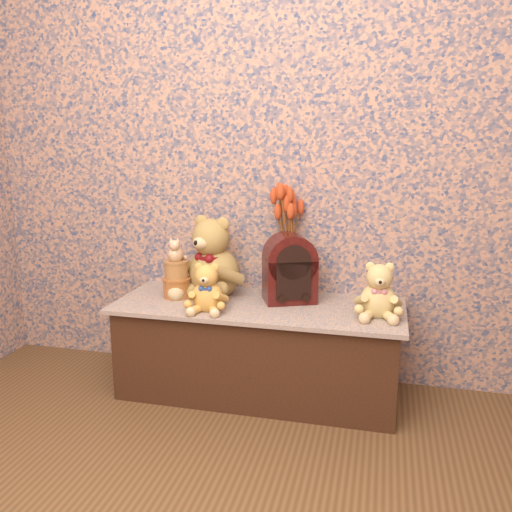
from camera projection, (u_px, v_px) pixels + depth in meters
The scene contains 10 objects.
display_shelf at pixel (258, 348), 2.55m from camera, with size 1.35×0.54×0.45m, color #395274.
teddy_large at pixel (214, 253), 2.60m from camera, with size 0.34×0.40×0.42m, color olive, non-canonical shape.
teddy_medium at pixel (207, 285), 2.38m from camera, with size 0.19×0.22×0.24m, color gold, non-canonical shape.
teddy_small at pixel (379, 287), 2.30m from camera, with size 0.21×0.25×0.26m, color tan, non-canonical shape.
cathedral_radio at pixel (290, 268), 2.51m from camera, with size 0.24×0.17×0.33m, color #370B0A, non-canonical shape.
ceramic_vase at pixel (287, 275), 2.61m from camera, with size 0.12×0.12×0.21m, color tan.
dried_stalks at pixel (288, 216), 2.55m from camera, with size 0.20×0.20×0.39m, color #C7441F, non-canonical shape.
biscuit_tin_lower at pixel (177, 288), 2.59m from camera, with size 0.13×0.13×0.09m, color gold.
biscuit_tin_upper at pixel (176, 270), 2.57m from camera, with size 0.11×0.11×0.09m, color tan.
cat_figurine at pixel (176, 249), 2.55m from camera, with size 0.09×0.10×0.12m, color silver, non-canonical shape.
Camera 1 is at (0.56, -1.09, 1.21)m, focal length 37.25 mm.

